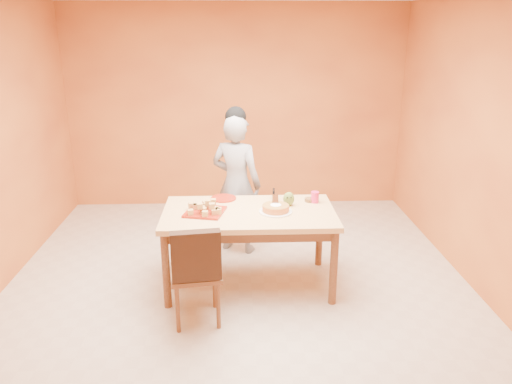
{
  "coord_description": "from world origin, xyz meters",
  "views": [
    {
      "loc": [
        -0.01,
        -4.21,
        2.39
      ],
      "look_at": [
        0.18,
        0.3,
        0.89
      ],
      "focal_mm": 35.0,
      "sensor_mm": 36.0,
      "label": 1
    }
  ],
  "objects_px": {
    "red_dinner_plate": "(224,198)",
    "checker_tin": "(310,200)",
    "dining_table": "(249,220)",
    "magenta_glass": "(315,197)",
    "egg_ornament": "(289,199)",
    "dining_chair": "(196,271)",
    "pastry_platter": "(205,212)",
    "person": "(236,184)",
    "sponge_cake": "(276,208)"
  },
  "relations": [
    {
      "from": "red_dinner_plate",
      "to": "checker_tin",
      "type": "xyz_separation_m",
      "value": [
        0.85,
        -0.11,
        0.01
      ]
    },
    {
      "from": "dining_table",
      "to": "magenta_glass",
      "type": "distance_m",
      "value": 0.7
    },
    {
      "from": "dining_table",
      "to": "egg_ornament",
      "type": "height_order",
      "value": "egg_ornament"
    },
    {
      "from": "dining_table",
      "to": "magenta_glass",
      "type": "bearing_deg",
      "value": 17.9
    },
    {
      "from": "dining_chair",
      "to": "pastry_platter",
      "type": "distance_m",
      "value": 0.66
    },
    {
      "from": "red_dinner_plate",
      "to": "dining_table",
      "type": "bearing_deg",
      "value": -55.15
    },
    {
      "from": "dining_table",
      "to": "dining_chair",
      "type": "distance_m",
      "value": 0.8
    },
    {
      "from": "person",
      "to": "magenta_glass",
      "type": "height_order",
      "value": "person"
    },
    {
      "from": "person",
      "to": "magenta_glass",
      "type": "bearing_deg",
      "value": 165.44
    },
    {
      "from": "pastry_platter",
      "to": "magenta_glass",
      "type": "relative_size",
      "value": 3.09
    },
    {
      "from": "person",
      "to": "pastry_platter",
      "type": "xyz_separation_m",
      "value": [
        -0.29,
        -0.84,
        0.01
      ]
    },
    {
      "from": "dining_table",
      "to": "sponge_cake",
      "type": "xyz_separation_m",
      "value": [
        0.25,
        -0.04,
        0.13
      ]
    },
    {
      "from": "red_dinner_plate",
      "to": "egg_ornament",
      "type": "bearing_deg",
      "value": -19.15
    },
    {
      "from": "dining_chair",
      "to": "person",
      "type": "relative_size",
      "value": 0.59
    },
    {
      "from": "dining_table",
      "to": "dining_chair",
      "type": "height_order",
      "value": "dining_chair"
    },
    {
      "from": "person",
      "to": "egg_ornament",
      "type": "xyz_separation_m",
      "value": [
        0.5,
        -0.68,
        0.06
      ]
    },
    {
      "from": "dining_table",
      "to": "sponge_cake",
      "type": "bearing_deg",
      "value": -9.95
    },
    {
      "from": "pastry_platter",
      "to": "checker_tin",
      "type": "bearing_deg",
      "value": 15.24
    },
    {
      "from": "red_dinner_plate",
      "to": "person",
      "type": "bearing_deg",
      "value": 74.24
    },
    {
      "from": "person",
      "to": "sponge_cake",
      "type": "xyz_separation_m",
      "value": [
        0.36,
        -0.85,
        0.04
      ]
    },
    {
      "from": "person",
      "to": "red_dinner_plate",
      "type": "distance_m",
      "value": 0.48
    },
    {
      "from": "dining_table",
      "to": "pastry_platter",
      "type": "xyz_separation_m",
      "value": [
        -0.41,
        -0.03,
        0.1
      ]
    },
    {
      "from": "dining_chair",
      "to": "magenta_glass",
      "type": "height_order",
      "value": "dining_chair"
    },
    {
      "from": "egg_ornament",
      "to": "checker_tin",
      "type": "height_order",
      "value": "egg_ornament"
    },
    {
      "from": "dining_table",
      "to": "dining_chair",
      "type": "xyz_separation_m",
      "value": [
        -0.46,
        -0.62,
        -0.2
      ]
    },
    {
      "from": "egg_ornament",
      "to": "magenta_glass",
      "type": "height_order",
      "value": "egg_ornament"
    },
    {
      "from": "magenta_glass",
      "to": "checker_tin",
      "type": "height_order",
      "value": "magenta_glass"
    },
    {
      "from": "red_dinner_plate",
      "to": "pastry_platter",
      "type": "bearing_deg",
      "value": -113.14
    },
    {
      "from": "magenta_glass",
      "to": "pastry_platter",
      "type": "bearing_deg",
      "value": -167.03
    },
    {
      "from": "egg_ornament",
      "to": "magenta_glass",
      "type": "distance_m",
      "value": 0.28
    },
    {
      "from": "person",
      "to": "egg_ornament",
      "type": "height_order",
      "value": "person"
    },
    {
      "from": "checker_tin",
      "to": "pastry_platter",
      "type": "bearing_deg",
      "value": -164.76
    },
    {
      "from": "egg_ornament",
      "to": "magenta_glass",
      "type": "bearing_deg",
      "value": 33.99
    },
    {
      "from": "dining_table",
      "to": "person",
      "type": "distance_m",
      "value": 0.82
    },
    {
      "from": "pastry_platter",
      "to": "magenta_glass",
      "type": "height_order",
      "value": "magenta_glass"
    },
    {
      "from": "dining_chair",
      "to": "checker_tin",
      "type": "height_order",
      "value": "dining_chair"
    },
    {
      "from": "dining_table",
      "to": "magenta_glass",
      "type": "height_order",
      "value": "magenta_glass"
    },
    {
      "from": "sponge_cake",
      "to": "egg_ornament",
      "type": "xyz_separation_m",
      "value": [
        0.14,
        0.18,
        0.03
      ]
    },
    {
      "from": "checker_tin",
      "to": "egg_ornament",
      "type": "bearing_deg",
      "value": -153.69
    },
    {
      "from": "red_dinner_plate",
      "to": "egg_ornament",
      "type": "relative_size",
      "value": 1.85
    },
    {
      "from": "magenta_glass",
      "to": "checker_tin",
      "type": "relative_size",
      "value": 1.03
    },
    {
      "from": "red_dinner_plate",
      "to": "egg_ornament",
      "type": "height_order",
      "value": "egg_ornament"
    },
    {
      "from": "person",
      "to": "red_dinner_plate",
      "type": "relative_size",
      "value": 6.11
    },
    {
      "from": "dining_table",
      "to": "red_dinner_plate",
      "type": "height_order",
      "value": "red_dinner_plate"
    },
    {
      "from": "sponge_cake",
      "to": "checker_tin",
      "type": "relative_size",
      "value": 2.34
    },
    {
      "from": "dining_table",
      "to": "egg_ornament",
      "type": "relative_size",
      "value": 11.85
    },
    {
      "from": "dining_chair",
      "to": "egg_ornament",
      "type": "height_order",
      "value": "dining_chair"
    },
    {
      "from": "egg_ornament",
      "to": "magenta_glass",
      "type": "xyz_separation_m",
      "value": [
        0.26,
        0.08,
        -0.01
      ]
    },
    {
      "from": "pastry_platter",
      "to": "sponge_cake",
      "type": "bearing_deg",
      "value": -0.79
    },
    {
      "from": "dining_table",
      "to": "checker_tin",
      "type": "relative_size",
      "value": 15.13
    }
  ]
}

